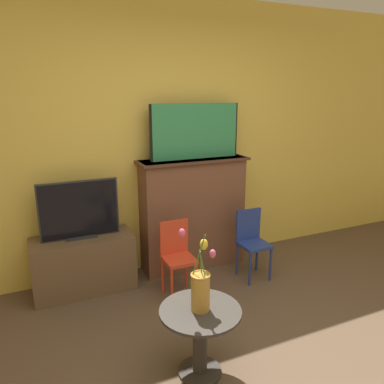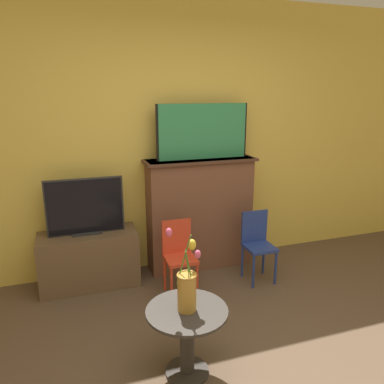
{
  "view_description": "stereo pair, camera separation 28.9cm",
  "coord_description": "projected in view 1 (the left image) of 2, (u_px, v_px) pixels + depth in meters",
  "views": [
    {
      "loc": [
        -1.28,
        -1.43,
        1.83
      ],
      "look_at": [
        -0.07,
        1.28,
        1.01
      ],
      "focal_mm": 35.0,
      "sensor_mm": 36.0,
      "label": 1
    },
    {
      "loc": [
        -1.01,
        -1.53,
        1.83
      ],
      "look_at": [
        -0.07,
        1.28,
        1.01
      ],
      "focal_mm": 35.0,
      "sensor_mm": 36.0,
      "label": 2
    }
  ],
  "objects": [
    {
      "name": "painting",
      "position": [
        195.0,
        131.0,
        3.69
      ],
      "size": [
        0.94,
        0.03,
        0.54
      ],
      "color": "black",
      "rests_on": "fireplace_mantel"
    },
    {
      "name": "tv_stand",
      "position": [
        84.0,
        264.0,
        3.48
      ],
      "size": [
        0.91,
        0.39,
        0.53
      ],
      "color": "brown",
      "rests_on": "ground"
    },
    {
      "name": "tv_monitor",
      "position": [
        79.0,
        211.0,
        3.34
      ],
      "size": [
        0.7,
        0.12,
        0.53
      ],
      "color": "#2D2D2D",
      "rests_on": "tv_stand"
    },
    {
      "name": "side_table",
      "position": [
        200.0,
        332.0,
        2.42
      ],
      "size": [
        0.53,
        0.53,
        0.48
      ],
      "color": "#332D28",
      "rests_on": "ground"
    },
    {
      "name": "chair_red",
      "position": [
        177.0,
        253.0,
        3.39
      ],
      "size": [
        0.27,
        0.27,
        0.69
      ],
      "color": "red",
      "rests_on": "ground"
    },
    {
      "name": "chair_blue",
      "position": [
        252.0,
        239.0,
        3.71
      ],
      "size": [
        0.27,
        0.27,
        0.69
      ],
      "color": "navy",
      "rests_on": "ground"
    },
    {
      "name": "fireplace_mantel",
      "position": [
        193.0,
        212.0,
        3.9
      ],
      "size": [
        1.13,
        0.34,
        1.16
      ],
      "color": "brown",
      "rests_on": "ground"
    },
    {
      "name": "wall_back",
      "position": [
        164.0,
        139.0,
        3.76
      ],
      "size": [
        8.0,
        0.06,
        2.7
      ],
      "color": "#EAC651",
      "rests_on": "ground"
    },
    {
      "name": "vase_tulips",
      "position": [
        200.0,
        287.0,
        2.34
      ],
      "size": [
        0.2,
        0.2,
        0.53
      ],
      "color": "#B78433",
      "rests_on": "side_table"
    }
  ]
}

